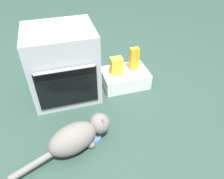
% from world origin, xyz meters
% --- Properties ---
extents(ground, '(8.00, 8.00, 0.00)m').
position_xyz_m(ground, '(0.00, 0.00, 0.00)').
color(ground, '#284238').
extents(oven, '(0.61, 0.57, 0.69)m').
position_xyz_m(oven, '(0.02, 0.38, 0.35)').
color(oven, '#B7BABF').
rests_on(oven, ground).
extents(pantry_cabinet, '(0.47, 0.33, 0.16)m').
position_xyz_m(pantry_cabinet, '(0.64, 0.35, 0.08)').
color(pantry_cabinet, white).
rests_on(pantry_cabinet, ground).
extents(food_bowl, '(0.14, 0.14, 0.08)m').
position_xyz_m(food_bowl, '(0.15, -0.28, 0.03)').
color(food_bowl, '#4C7AB7').
rests_on(food_bowl, ground).
extents(cat, '(0.78, 0.35, 0.24)m').
position_xyz_m(cat, '(0.03, -0.32, 0.13)').
color(cat, slate).
rests_on(cat, ground).
extents(juice_carton, '(0.09, 0.06, 0.24)m').
position_xyz_m(juice_carton, '(0.74, 0.37, 0.28)').
color(juice_carton, orange).
rests_on(juice_carton, pantry_cabinet).
extents(snack_bag, '(0.12, 0.09, 0.18)m').
position_xyz_m(snack_bag, '(0.54, 0.34, 0.25)').
color(snack_bag, yellow).
rests_on(snack_bag, pantry_cabinet).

